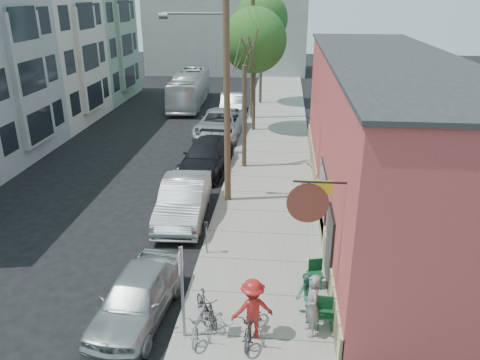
# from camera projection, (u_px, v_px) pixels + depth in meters

# --- Properties ---
(ground) EXTENTS (120.00, 120.00, 0.00)m
(ground) POSITION_uv_depth(u_px,v_px,m) (144.00, 258.00, 16.95)
(ground) COLOR black
(sidewalk) EXTENTS (4.50, 58.00, 0.15)m
(sidewalk) POSITION_uv_depth(u_px,v_px,m) (272.00, 159.00, 26.69)
(sidewalk) COLOR gray
(sidewalk) RESTS_ON ground
(cafe_building) EXTENTS (6.60, 20.20, 6.61)m
(cafe_building) POSITION_uv_depth(u_px,v_px,m) (382.00, 137.00, 19.51)
(cafe_building) COLOR #A93F3F
(cafe_building) RESTS_ON ground
(apartment_row) EXTENTS (6.30, 32.00, 9.00)m
(apartment_row) POSITION_uv_depth(u_px,v_px,m) (18.00, 68.00, 29.22)
(apartment_row) COLOR gray
(apartment_row) RESTS_ON ground
(end_cap_building) EXTENTS (18.00, 8.00, 12.00)m
(end_cap_building) POSITION_uv_depth(u_px,v_px,m) (228.00, 19.00, 53.60)
(end_cap_building) COLOR gray
(end_cap_building) RESTS_ON ground
(sign_post) EXTENTS (0.07, 0.45, 2.80)m
(sign_post) POSITION_uv_depth(u_px,v_px,m) (182.00, 284.00, 12.26)
(sign_post) COLOR slate
(sign_post) RESTS_ON sidewalk
(parking_meter_near) EXTENTS (0.14, 0.14, 1.24)m
(parking_meter_near) POSITION_uv_depth(u_px,v_px,m) (206.00, 232.00, 16.66)
(parking_meter_near) COLOR slate
(parking_meter_near) RESTS_ON sidewalk
(parking_meter_far) EXTENTS (0.14, 0.14, 1.24)m
(parking_meter_far) POSITION_uv_depth(u_px,v_px,m) (234.00, 151.00, 25.12)
(parking_meter_far) COLOR slate
(parking_meter_far) RESTS_ON sidewalk
(utility_pole_near) EXTENTS (3.57, 0.28, 10.00)m
(utility_pole_near) POSITION_uv_depth(u_px,v_px,m) (225.00, 84.00, 19.34)
(utility_pole_near) COLOR #503A28
(utility_pole_near) RESTS_ON sidewalk
(utility_pole_far) EXTENTS (1.80, 0.28, 10.00)m
(utility_pole_far) POSITION_uv_depth(u_px,v_px,m) (252.00, 46.00, 33.10)
(utility_pole_far) COLOR #503A28
(utility_pole_far) RESTS_ON sidewalk
(tree_bare) EXTENTS (0.24, 0.24, 5.38)m
(tree_bare) POSITION_uv_depth(u_px,v_px,m) (244.00, 118.00, 24.36)
(tree_bare) COLOR #44392C
(tree_bare) RESTS_ON sidewalk
(tree_leafy_mid) EXTENTS (4.13, 4.13, 7.96)m
(tree_leafy_mid) POSITION_uv_depth(u_px,v_px,m) (254.00, 40.00, 29.82)
(tree_leafy_mid) COLOR #44392C
(tree_leafy_mid) RESTS_ON sidewalk
(tree_leafy_far) EXTENTS (4.17, 4.17, 8.84)m
(tree_leafy_far) POSITION_uv_depth(u_px,v_px,m) (262.00, 19.00, 37.19)
(tree_leafy_far) COLOR #44392C
(tree_leafy_far) RESTS_ON sidewalk
(patio_chair_a) EXTENTS (0.61, 0.61, 0.88)m
(patio_chair_a) POSITION_uv_depth(u_px,v_px,m) (315.00, 274.00, 14.91)
(patio_chair_a) COLOR #124224
(patio_chair_a) RESTS_ON sidewalk
(patio_chair_b) EXTENTS (0.52, 0.52, 0.88)m
(patio_chair_b) POSITION_uv_depth(u_px,v_px,m) (325.00, 314.00, 13.07)
(patio_chair_b) COLOR #124224
(patio_chair_b) RESTS_ON sidewalk
(patron_grey) EXTENTS (0.56, 0.75, 1.85)m
(patron_grey) POSITION_uv_depth(u_px,v_px,m) (312.00, 305.00, 12.65)
(patron_grey) COLOR slate
(patron_grey) RESTS_ON sidewalk
(patron_green) EXTENTS (0.74, 0.85, 1.50)m
(patron_green) POSITION_uv_depth(u_px,v_px,m) (307.00, 297.00, 13.28)
(patron_green) COLOR #29684E
(patron_green) RESTS_ON sidewalk
(cyclist) EXTENTS (1.30, 0.98, 1.79)m
(cyclist) POSITION_uv_depth(u_px,v_px,m) (253.00, 309.00, 12.56)
(cyclist) COLOR maroon
(cyclist) RESTS_ON sidewalk
(cyclist_bike) EXTENTS (0.86, 1.95, 0.99)m
(cyclist_bike) POSITION_uv_depth(u_px,v_px,m) (252.00, 321.00, 12.71)
(cyclist_bike) COLOR #232325
(cyclist_bike) RESTS_ON sidewalk
(parked_bike_a) EXTENTS (1.15, 1.49, 0.89)m
(parked_bike_a) POSITION_uv_depth(u_px,v_px,m) (207.00, 307.00, 13.35)
(parked_bike_a) COLOR black
(parked_bike_a) RESTS_ON sidewalk
(parked_bike_b) EXTENTS (0.66, 1.66, 0.86)m
(parked_bike_b) POSITION_uv_depth(u_px,v_px,m) (200.00, 321.00, 12.80)
(parked_bike_b) COLOR slate
(parked_bike_b) RESTS_ON sidewalk
(car_0) EXTENTS (2.16, 4.54, 1.50)m
(car_0) POSITION_uv_depth(u_px,v_px,m) (137.00, 297.00, 13.55)
(car_0) COLOR #999EA0
(car_0) RESTS_ON ground
(car_1) EXTENTS (2.06, 5.26, 1.71)m
(car_1) POSITION_uv_depth(u_px,v_px,m) (184.00, 200.00, 19.56)
(car_1) COLOR #A7ACAF
(car_1) RESTS_ON ground
(car_2) EXTENTS (2.59, 5.58, 1.58)m
(car_2) POSITION_uv_depth(u_px,v_px,m) (206.00, 156.00, 24.94)
(car_2) COLOR black
(car_2) RESTS_ON ground
(car_3) EXTENTS (3.17, 6.29, 1.71)m
(car_3) POSITION_uv_depth(u_px,v_px,m) (220.00, 124.00, 30.73)
(car_3) COLOR #A0A2A8
(car_3) RESTS_ON ground
(car_4) EXTENTS (1.92, 4.86, 1.57)m
(car_4) POSITION_uv_depth(u_px,v_px,m) (232.00, 104.00, 36.24)
(car_4) COLOR #A8A9B0
(car_4) RESTS_ON ground
(bus) EXTENTS (2.73, 9.85, 2.72)m
(bus) POSITION_uv_depth(u_px,v_px,m) (190.00, 89.00, 39.08)
(bus) COLOR silver
(bus) RESTS_ON ground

